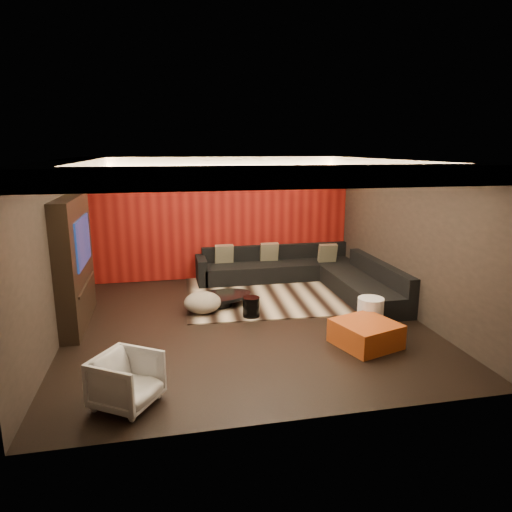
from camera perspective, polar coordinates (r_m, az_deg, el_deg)
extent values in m
cube|color=black|center=(8.07, -1.23, -8.41)|extent=(6.00, 6.00, 0.02)
cube|color=silver|center=(7.50, -1.34, 12.03)|extent=(6.00, 6.00, 0.02)
cube|color=black|center=(10.59, -4.26, 4.72)|extent=(6.00, 0.02, 2.80)
cube|color=black|center=(7.72, -23.83, 0.36)|extent=(0.02, 6.00, 2.80)
cube|color=black|center=(8.71, 18.59, 2.19)|extent=(0.02, 6.00, 2.80)
cube|color=#6B0C0A|center=(10.55, -4.23, 4.69)|extent=(5.98, 0.05, 2.78)
cube|color=silver|center=(10.17, -4.15, 11.67)|extent=(6.00, 0.60, 0.22)
cube|color=silver|center=(4.87, 4.52, 9.86)|extent=(6.00, 0.60, 0.22)
cube|color=silver|center=(7.50, -22.42, 10.13)|extent=(0.60, 4.80, 0.22)
cube|color=silver|center=(8.42, 17.39, 10.77)|extent=(0.60, 4.80, 0.22)
cube|color=#FFD899|center=(9.83, -3.88, 11.09)|extent=(4.80, 0.08, 0.04)
cube|color=#FFD899|center=(5.21, 3.45, 9.11)|extent=(4.80, 0.08, 0.04)
cube|color=#FFD899|center=(7.45, -19.75, 9.64)|extent=(0.08, 4.80, 0.04)
cube|color=#FFD899|center=(8.27, 15.25, 10.24)|extent=(0.08, 4.80, 0.04)
cube|color=black|center=(8.33, -21.74, -0.69)|extent=(0.30, 2.00, 2.20)
cube|color=black|center=(8.23, -20.85, 1.73)|extent=(0.04, 1.30, 0.80)
cube|color=black|center=(8.40, -20.43, -3.28)|extent=(0.04, 1.60, 0.04)
cube|color=tan|center=(9.66, 3.29, -4.60)|extent=(4.14, 3.19, 0.02)
cylinder|color=black|center=(8.84, -4.50, -5.54)|extent=(1.52, 1.52, 0.21)
cylinder|color=black|center=(8.25, -0.60, -6.37)|extent=(0.37, 0.37, 0.36)
ellipsoid|color=beige|center=(8.50, -6.69, -5.78)|extent=(0.80, 0.80, 0.38)
cylinder|color=silver|center=(7.96, 14.08, -6.98)|extent=(0.57, 0.57, 0.54)
cube|color=#A95515|center=(7.34, 13.56, -9.41)|extent=(1.07, 1.07, 0.38)
imported|color=silver|center=(5.77, -15.87, -14.74)|extent=(0.95, 0.95, 0.63)
cube|color=black|center=(10.63, 2.88, -1.84)|extent=(3.50, 0.90, 0.40)
cube|color=black|center=(10.87, 2.43, 0.54)|extent=(3.50, 0.20, 0.35)
cube|color=black|center=(9.48, 13.22, -4.09)|extent=(0.90, 2.60, 0.40)
cube|color=black|center=(9.52, 15.25, -1.77)|extent=(0.20, 2.60, 0.35)
cube|color=black|center=(10.31, -6.85, -1.83)|extent=(0.20, 0.90, 0.60)
cube|color=tan|center=(10.47, -4.01, 0.28)|extent=(0.42, 0.20, 0.44)
cube|color=tan|center=(10.66, 8.93, 0.38)|extent=(0.42, 0.20, 0.44)
cube|color=tan|center=(10.65, 1.66, 0.53)|extent=(0.42, 0.20, 0.44)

